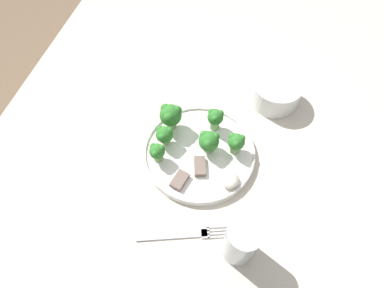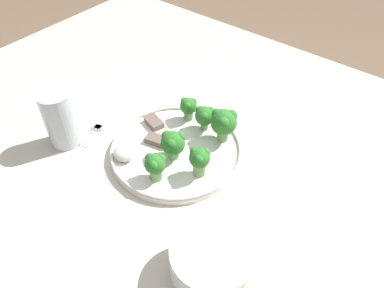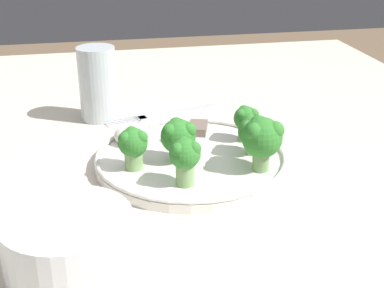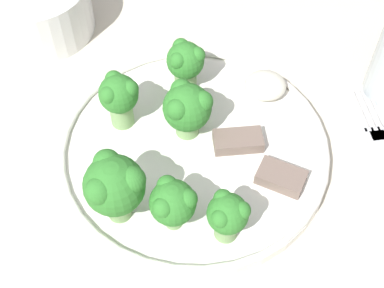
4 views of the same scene
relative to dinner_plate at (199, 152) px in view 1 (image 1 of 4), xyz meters
The scene contains 15 objects.
ground_plane 0.76m from the dinner_plate, 136.51° to the left, with size 8.00×8.00×0.00m, color #7F664C.
table 0.11m from the dinner_plate, 136.51° to the left, with size 1.39×1.13×0.74m.
dinner_plate is the anchor object (origin of this frame).
fork 0.19m from the dinner_plate, ahead, with size 0.07×0.20×0.00m.
cream_bowl 0.26m from the dinner_plate, 142.08° to the left, with size 0.12×0.12×0.06m.
drinking_glass 0.23m from the dinner_plate, 29.77° to the left, with size 0.06×0.06×0.12m.
broccoli_floret_near_rim_left 0.11m from the dinner_plate, 124.73° to the right, with size 0.05×0.05×0.07m.
broccoli_floret_center_left 0.09m from the dinner_plate, 104.13° to the left, with size 0.04×0.04×0.06m.
broccoli_floret_back_left 0.04m from the dinner_plate, 116.97° to the left, with size 0.05×0.05×0.06m.
broccoli_floret_front_left 0.10m from the dinner_plate, 66.07° to the right, with size 0.04×0.03×0.05m.
broccoli_floret_center_back 0.09m from the dinner_plate, 163.62° to the left, with size 0.04×0.04×0.06m.
broccoli_floret_mid_cluster 0.09m from the dinner_plate, 94.82° to the right, with size 0.04×0.04×0.05m.
meat_slice_front_slice 0.04m from the dinner_plate, 12.04° to the left, with size 0.05×0.03×0.01m.
meat_slice_middle_slice 0.09m from the dinner_plate, 18.09° to the right, with size 0.05×0.04×0.01m.
sauce_dollop 0.10m from the dinner_plate, 51.72° to the left, with size 0.04×0.04×0.02m.
Camera 1 is at (0.40, 0.01, 1.35)m, focal length 28.00 mm.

